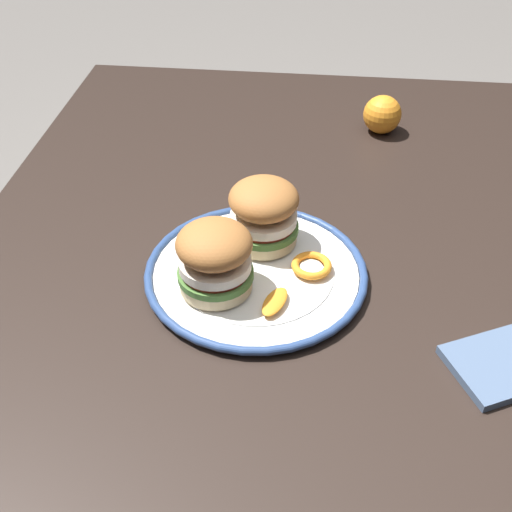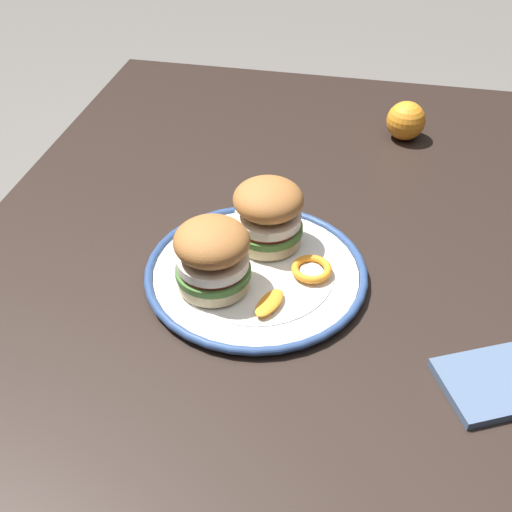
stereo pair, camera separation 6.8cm
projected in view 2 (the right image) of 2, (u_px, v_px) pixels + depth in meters
The scene contains 8 objects.
dining_table at pixel (275, 332), 0.96m from camera, with size 1.47×0.98×0.74m.
dinner_plate at pixel (256, 272), 0.92m from camera, with size 0.32×0.32×0.02m.
sandwich_half_left at pixel (212, 255), 0.86m from camera, with size 0.14×0.14×0.10m.
sandwich_half_right at pixel (268, 213), 0.93m from camera, with size 0.14×0.14×0.10m.
orange_peel_curled at pixel (312, 269), 0.91m from camera, with size 0.07×0.07×0.01m.
orange_peel_strip_long at pixel (273, 303), 0.85m from camera, with size 0.07×0.04×0.01m.
whole_orange at pixel (406, 121), 1.22m from camera, with size 0.07×0.07×0.07m, color orange.
folded_napkin at pixel (497, 382), 0.77m from camera, with size 0.13×0.10×0.01m, color slate.
Camera 2 is at (0.66, 0.11, 1.36)m, focal length 45.21 mm.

